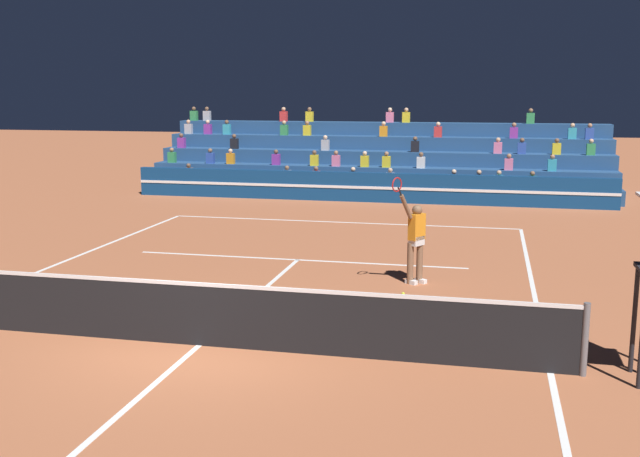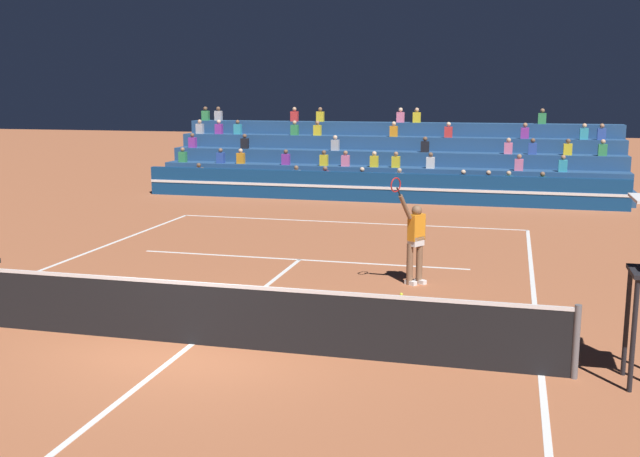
{
  "view_description": "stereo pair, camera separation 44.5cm",
  "coord_description": "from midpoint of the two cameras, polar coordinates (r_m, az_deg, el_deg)",
  "views": [
    {
      "loc": [
        4.5,
        -10.92,
        4.09
      ],
      "look_at": [
        0.91,
        4.88,
        1.1
      ],
      "focal_mm": 42.0,
      "sensor_mm": 36.0,
      "label": 1
    },
    {
      "loc": [
        4.93,
        -10.81,
        4.09
      ],
      "look_at": [
        0.91,
        4.88,
        1.1
      ],
      "focal_mm": 42.0,
      "sensor_mm": 36.0,
      "label": 2
    }
  ],
  "objects": [
    {
      "name": "ground_plane",
      "position": [
        12.53,
        -8.7,
        -8.72
      ],
      "size": [
        120.0,
        120.0,
        0.0
      ],
      "primitive_type": "plane",
      "color": "#AD603D"
    },
    {
      "name": "tennis_net",
      "position": [
        12.36,
        -8.77,
        -6.33
      ],
      "size": [
        12.0,
        0.1,
        1.1
      ],
      "color": "slate",
      "rests_on": "ground"
    },
    {
      "name": "court_lines",
      "position": [
        12.53,
        -8.7,
        -8.7
      ],
      "size": [
        11.1,
        23.9,
        0.01
      ],
      "color": "white",
      "rests_on": "ground"
    },
    {
      "name": "bleacher_stand",
      "position": [
        31.64,
        5.73,
        4.83
      ],
      "size": [
        18.59,
        4.75,
        3.38
      ],
      "color": "navy",
      "rests_on": "ground"
    },
    {
      "name": "tennis_player",
      "position": [
        16.04,
        8.05,
        -0.81
      ],
      "size": [
        0.74,
        1.02,
        2.42
      ],
      "color": "brown",
      "rests_on": "ground"
    },
    {
      "name": "tennis_ball",
      "position": [
        15.29,
        7.05,
        -5.01
      ],
      "size": [
        0.07,
        0.07,
        0.07
      ],
      "primitive_type": "sphere",
      "color": "#C6DB33",
      "rests_on": "ground"
    },
    {
      "name": "sponsor_banner_wall",
      "position": [
        27.96,
        4.55,
        3.15
      ],
      "size": [
        18.0,
        0.26,
        1.1
      ],
      "color": "navy",
      "rests_on": "ground"
    }
  ]
}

